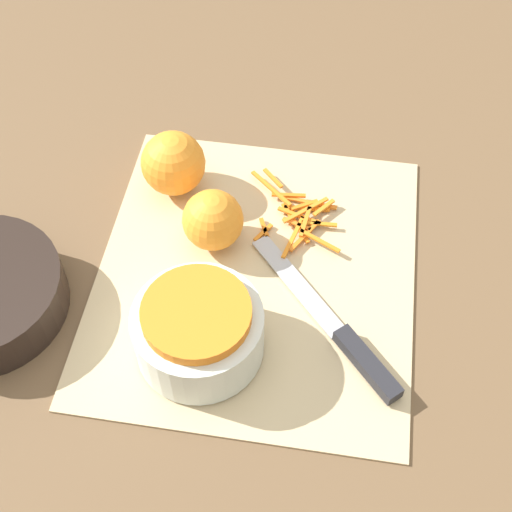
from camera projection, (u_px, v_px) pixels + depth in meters
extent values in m
plane|color=brown|center=(256.00, 274.00, 0.85)|extent=(4.00, 4.00, 0.00)
cube|color=#CCB284|center=(256.00, 272.00, 0.85)|extent=(0.42, 0.37, 0.01)
cylinder|color=silver|center=(199.00, 332.00, 0.76)|extent=(0.14, 0.14, 0.06)
cylinder|color=orange|center=(196.00, 314.00, 0.73)|extent=(0.12, 0.12, 0.02)
cube|color=#232328|center=(367.00, 364.00, 0.76)|extent=(0.08, 0.08, 0.02)
cube|color=#B2B2B7|center=(298.00, 285.00, 0.83)|extent=(0.13, 0.12, 0.00)
sphere|color=orange|center=(173.00, 163.00, 0.90)|extent=(0.08, 0.08, 0.08)
sphere|color=orange|center=(213.00, 220.00, 0.85)|extent=(0.07, 0.07, 0.07)
cube|color=orange|center=(309.00, 202.00, 0.91)|extent=(0.01, 0.07, 0.00)
cube|color=orange|center=(289.00, 195.00, 0.91)|extent=(0.01, 0.04, 0.00)
cube|color=orange|center=(295.00, 223.00, 0.89)|extent=(0.06, 0.04, 0.00)
cube|color=orange|center=(305.00, 222.00, 0.88)|extent=(0.05, 0.01, 0.00)
cube|color=orange|center=(275.00, 189.00, 0.91)|extent=(0.05, 0.06, 0.00)
cube|color=orange|center=(277.00, 179.00, 0.93)|extent=(0.03, 0.03, 0.00)
cube|color=orange|center=(305.00, 235.00, 0.87)|extent=(0.05, 0.03, 0.00)
cube|color=orange|center=(299.00, 216.00, 0.89)|extent=(0.02, 0.06, 0.00)
cube|color=orange|center=(268.00, 228.00, 0.88)|extent=(0.03, 0.02, 0.00)
cube|color=orange|center=(307.00, 208.00, 0.90)|extent=(0.01, 0.06, 0.00)
cube|color=orange|center=(305.00, 205.00, 0.90)|extent=(0.02, 0.03, 0.00)
cube|color=orange|center=(306.00, 210.00, 0.89)|extent=(0.05, 0.05, 0.00)
cube|color=orange|center=(293.00, 237.00, 0.87)|extent=(0.07, 0.02, 0.00)
cube|color=orange|center=(319.00, 224.00, 0.88)|extent=(0.01, 0.04, 0.00)
cube|color=orange|center=(261.00, 232.00, 0.88)|extent=(0.03, 0.02, 0.00)
cube|color=orange|center=(297.00, 224.00, 0.88)|extent=(0.02, 0.04, 0.00)
cube|color=orange|center=(324.00, 208.00, 0.90)|extent=(0.03, 0.03, 0.00)
cube|color=orange|center=(320.00, 241.00, 0.86)|extent=(0.03, 0.05, 0.00)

